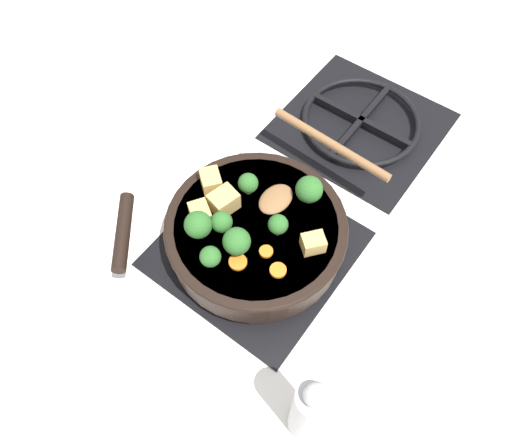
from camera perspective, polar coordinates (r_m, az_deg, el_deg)
ground_plane at (r=0.89m, az=-0.00°, el=-2.91°), size 2.40×2.40×0.00m
front_burner_grate at (r=0.88m, az=-0.00°, el=-2.54°), size 0.31×0.31×0.03m
rear_burner_grate at (r=1.07m, az=11.86°, el=11.24°), size 0.31×0.31×0.03m
skillet_pan at (r=0.83m, az=-0.12°, el=-0.96°), size 0.38×0.35×0.06m
wooden_spoon at (r=0.87m, az=6.09°, el=6.54°), size 0.24×0.20×0.02m
tofu_cube_center_large at (r=0.84m, az=-5.17°, el=4.89°), size 0.05×0.05×0.03m
tofu_cube_near_handle at (r=0.82m, az=-3.72°, el=2.59°), size 0.04×0.05×0.04m
tofu_cube_east_chunk at (r=0.78m, az=6.55°, el=-2.18°), size 0.04×0.05×0.03m
tofu_cube_west_chunk at (r=0.81m, az=-6.40°, el=1.15°), size 0.05×0.05×0.03m
broccoli_floret_near_spoon at (r=0.82m, az=6.10°, el=3.94°), size 0.05×0.05×0.05m
broccoli_floret_center_top at (r=0.78m, az=-6.63°, el=-0.11°), size 0.04×0.04×0.05m
broccoli_floret_east_rim at (r=0.78m, az=2.54°, el=-0.08°), size 0.03×0.03×0.04m
broccoli_floret_west_rim at (r=0.83m, az=-0.91°, el=4.66°), size 0.03×0.03×0.04m
broccoli_floret_north_edge at (r=0.79m, az=-3.95°, el=0.21°), size 0.04×0.04×0.04m
broccoli_floret_south_cluster at (r=0.76m, az=-2.23°, el=-2.01°), size 0.04×0.04×0.05m
broccoli_floret_mid_floret at (r=0.76m, az=-5.24°, el=-3.76°), size 0.03×0.03×0.04m
carrot_slice_orange_thin at (r=0.78m, az=1.16°, el=-3.16°), size 0.02×0.02×0.01m
carrot_slice_near_center at (r=0.78m, az=-2.08°, el=-4.37°), size 0.03×0.03×0.01m
carrot_slice_edge_slice at (r=0.77m, az=2.54°, el=-5.30°), size 0.03×0.03×0.01m
pepper_mill at (r=0.70m, az=6.06°, el=-20.46°), size 0.05×0.05×0.20m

